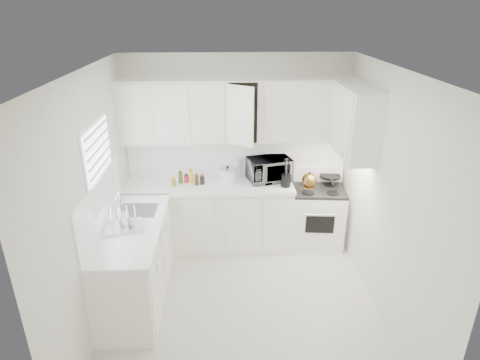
{
  "coord_description": "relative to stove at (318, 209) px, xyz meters",
  "views": [
    {
      "loc": [
        -0.19,
        -3.72,
        3.14
      ],
      "look_at": [
        0.0,
        0.7,
        1.25
      ],
      "focal_mm": 30.71,
      "sensor_mm": 36.0,
      "label": 1
    }
  ],
  "objects": [
    {
      "name": "floor",
      "position": [
        -1.1,
        -1.31,
        -0.54
      ],
      "size": [
        3.2,
        3.2,
        0.0
      ],
      "primitive_type": "plane",
      "color": "silver",
      "rests_on": "ground"
    },
    {
      "name": "ceiling",
      "position": [
        -1.1,
        -1.31,
        2.06
      ],
      "size": [
        3.2,
        3.2,
        0.0
      ],
      "primitive_type": "plane",
      "rotation": [
        3.14,
        0.0,
        0.0
      ],
      "color": "white",
      "rests_on": "ground"
    },
    {
      "name": "wall_back",
      "position": [
        -1.1,
        0.29,
        0.76
      ],
      "size": [
        3.0,
        0.0,
        3.0
      ],
      "primitive_type": "plane",
      "rotation": [
        1.57,
        0.0,
        0.0
      ],
      "color": "white",
      "rests_on": "ground"
    },
    {
      "name": "wall_front",
      "position": [
        -1.1,
        -2.91,
        0.76
      ],
      "size": [
        3.0,
        0.0,
        3.0
      ],
      "primitive_type": "plane",
      "rotation": [
        -1.57,
        0.0,
        0.0
      ],
      "color": "white",
      "rests_on": "ground"
    },
    {
      "name": "wall_left",
      "position": [
        -2.6,
        -1.31,
        0.76
      ],
      "size": [
        0.0,
        3.2,
        3.2
      ],
      "primitive_type": "plane",
      "rotation": [
        1.57,
        0.0,
        1.57
      ],
      "color": "white",
      "rests_on": "ground"
    },
    {
      "name": "wall_right",
      "position": [
        0.4,
        -1.31,
        0.76
      ],
      "size": [
        0.0,
        3.2,
        3.2
      ],
      "primitive_type": "plane",
      "rotation": [
        1.57,
        0.0,
        -1.57
      ],
      "color": "white",
      "rests_on": "ground"
    },
    {
      "name": "window_blinds",
      "position": [
        -2.58,
        -0.96,
        1.01
      ],
      "size": [
        0.06,
        0.96,
        1.06
      ],
      "primitive_type": null,
      "color": "white",
      "rests_on": "wall_left"
    },
    {
      "name": "lower_cabinets_back",
      "position": [
        -1.49,
        -0.01,
        -0.09
      ],
      "size": [
        2.22,
        0.6,
        0.9
      ],
      "primitive_type": null,
      "color": "white",
      "rests_on": "floor"
    },
    {
      "name": "lower_cabinets_left",
      "position": [
        -2.3,
        -1.11,
        -0.09
      ],
      "size": [
        0.6,
        1.6,
        0.9
      ],
      "primitive_type": null,
      "color": "white",
      "rests_on": "floor"
    },
    {
      "name": "countertop_back",
      "position": [
        -1.49,
        -0.02,
        0.39
      ],
      "size": [
        2.24,
        0.64,
        0.05
      ],
      "primitive_type": "cube",
      "color": "white",
      "rests_on": "lower_cabinets_back"
    },
    {
      "name": "countertop_left",
      "position": [
        -2.29,
        -1.11,
        0.39
      ],
      "size": [
        0.64,
        1.62,
        0.05
      ],
      "primitive_type": "cube",
      "color": "white",
      "rests_on": "lower_cabinets_left"
    },
    {
      "name": "backsplash_back",
      "position": [
        -1.1,
        0.28,
        0.69
      ],
      "size": [
        2.98,
        0.02,
        0.55
      ],
      "primitive_type": "cube",
      "color": "white",
      "rests_on": "wall_back"
    },
    {
      "name": "backsplash_left",
      "position": [
        -2.59,
        -1.11,
        0.69
      ],
      "size": [
        0.02,
        1.6,
        0.55
      ],
      "primitive_type": "cube",
      "color": "white",
      "rests_on": "wall_left"
    },
    {
      "name": "upper_cabinets_back",
      "position": [
        -1.1,
        0.13,
        0.96
      ],
      "size": [
        3.0,
        0.33,
        0.8
      ],
      "primitive_type": null,
      "color": "white",
      "rests_on": "wall_back"
    },
    {
      "name": "upper_cabinets_right",
      "position": [
        0.23,
        -0.49,
        0.96
      ],
      "size": [
        0.33,
        0.9,
        0.8
      ],
      "primitive_type": null,
      "color": "white",
      "rests_on": "wall_right"
    },
    {
      "name": "sink",
      "position": [
        -2.29,
        -0.76,
        0.53
      ],
      "size": [
        0.42,
        0.38,
        0.3
      ],
      "primitive_type": null,
      "color": "gray",
      "rests_on": "countertop_left"
    },
    {
      "name": "stove",
      "position": [
        0.0,
        0.0,
        0.0
      ],
      "size": [
        0.75,
        0.63,
        1.07
      ],
      "primitive_type": null,
      "rotation": [
        0.0,
        0.0,
        -0.09
      ],
      "color": "white",
      "rests_on": "floor"
    },
    {
      "name": "tea_kettle",
      "position": [
        -0.18,
        -0.16,
        0.52
      ],
      "size": [
        0.29,
        0.26,
        0.23
      ],
      "primitive_type": null,
      "rotation": [
        0.0,
        0.0,
        0.21
      ],
      "color": "brown",
      "rests_on": "stove"
    },
    {
      "name": "frying_pan",
      "position": [
        0.18,
        0.16,
        0.43
      ],
      "size": [
        0.34,
        0.51,
        0.04
      ],
      "primitive_type": null,
      "rotation": [
        0.0,
        0.0,
        -0.12
      ],
      "color": "black",
      "rests_on": "stove"
    },
    {
      "name": "microwave",
      "position": [
        -0.68,
        0.08,
        0.6
      ],
      "size": [
        0.62,
        0.45,
        0.38
      ],
      "primitive_type": "imported",
      "rotation": [
        0.0,
        0.0,
        0.27
      ],
      "color": "gray",
      "rests_on": "countertop_back"
    },
    {
      "name": "rice_cooker",
      "position": [
        -1.24,
        0.04,
        0.53
      ],
      "size": [
        0.26,
        0.26,
        0.23
      ],
      "primitive_type": null,
      "rotation": [
        0.0,
        0.0,
        0.16
      ],
      "color": "white",
      "rests_on": "countertop_back"
    },
    {
      "name": "paper_towel",
      "position": [
        -1.11,
        0.21,
        0.55
      ],
      "size": [
        0.12,
        0.12,
        0.27
      ],
      "primitive_type": "cylinder",
      "color": "white",
      "rests_on": "countertop_back"
    },
    {
      "name": "utensil_crock",
      "position": [
        -0.49,
        -0.14,
        0.61
      ],
      "size": [
        0.15,
        0.15,
        0.4
      ],
      "primitive_type": null,
      "rotation": [
        0.0,
        0.0,
        -0.15
      ],
      "color": "black",
      "rests_on": "countertop_back"
    },
    {
      "name": "dish_rack",
      "position": [
        -2.37,
        -1.16,
        0.53
      ],
      "size": [
        0.47,
        0.39,
        0.22
      ],
      "primitive_type": null,
      "rotation": [
        0.0,
        0.0,
        0.23
      ],
      "color": "white",
      "rests_on": "countertop_left"
    },
    {
      "name": "spice_left_0",
      "position": [
        -1.95,
        0.11,
        0.48
      ],
      "size": [
        0.06,
        0.06,
        0.13
      ],
      "primitive_type": "cylinder",
      "color": "olive",
      "rests_on": "countertop_back"
    },
    {
      "name": "spice_left_1",
      "position": [
        -1.88,
        0.02,
        0.48
      ],
      "size": [
        0.06,
        0.06,
        0.13
      ],
      "primitive_type": "cylinder",
      "color": "#386622",
      "rests_on": "countertop_back"
    },
    {
      "name": "spice_left_2",
      "position": [
        -1.8,
        0.11,
        0.48
      ],
      "size": [
        0.06,
        0.06,
        0.13
      ],
      "primitive_type": "cylinder",
      "color": "red",
      "rests_on": "countertop_back"
    },
    {
      "name": "spice_left_3",
      "position": [
        -1.73,
        0.02,
        0.48
      ],
      "size": [
        0.06,
        0.06,
        0.13
      ],
      "primitive_type": "cylinder",
      "color": "yellow",
      "rests_on": "countertop_back"
    },
    {
      "name": "spice_left_4",
      "position": [
        -1.65,
        0.11,
        0.48
      ],
      "size": [
        0.06,
        0.06,
        0.13
      ],
      "primitive_type": "cylinder",
      "color": "#4C2B15",
      "rests_on": "countertop_back"
    },
    {
      "name": "spice_left_5",
      "position": [
        -1.58,
        0.02,
        0.48
      ],
      "size": [
        0.06,
        0.06,
        0.13
      ],
      "primitive_type": "cylinder",
      "color": "black",
      "rests_on": "countertop_back"
    },
    {
      "name": "sauce_right_0",
      "position": [
        -0.52,
        0.15,
        0.51
      ],
      "size": [
        0.06,
        0.06,
        0.19
      ],
      "primitive_type": "cylinder",
      "color": "red",
      "rests_on": "countertop_back"
    },
    {
      "name": "sauce_right_1",
      "position": [
        -0.47,
        0.09,
        0.51
      ],
      "size": [
        0.06,
        0.06,
        0.19
      ],
      "primitive_type": "cylinder",
      "color": "yellow",
      "rests_on": "countertop_back"
    },
    {
      "name": "sauce_right_2",
      "position": [
        -0.41,
        0.15,
        0.51
      ],
      "size": [
        0.06,
        0.06,
        0.19
      ],
      "primitive_type": "cylinder",
      "color": "#4C2B15",
      "rests_on": "countertop_back"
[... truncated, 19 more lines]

